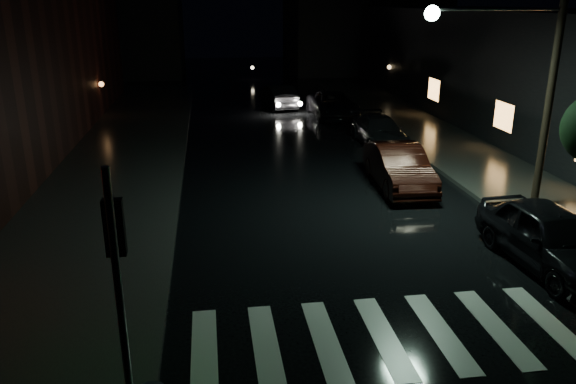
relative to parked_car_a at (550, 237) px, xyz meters
name	(u,v)px	position (x,y,z in m)	size (l,w,h in m)	color
ground	(269,361)	(-7.48, -3.00, -0.80)	(120.00, 120.00, 0.00)	black
sidewalk_left	(110,165)	(-12.48, 11.00, -0.72)	(6.00, 44.00, 0.15)	#282826
sidewalk_right	(457,151)	(2.52, 11.00, -0.72)	(4.00, 44.00, 0.15)	#282826
building_right	(559,72)	(9.52, 15.00, 2.20)	(10.00, 40.00, 6.00)	black
building_far_left	(102,30)	(-17.48, 42.00, 3.20)	(14.00, 10.00, 8.00)	black
building_far_right	(363,33)	(6.52, 42.00, 2.70)	(14.00, 10.00, 7.00)	black
crosswalk	(412,334)	(-4.48, -2.50, -0.79)	(9.00, 3.00, 0.01)	beige
signal_pole_corner	(136,345)	(-9.62, -4.46, 0.74)	(0.68, 0.61, 4.20)	slate
utility_pole	(534,65)	(1.35, 4.00, 3.80)	(4.92, 0.44, 8.00)	black
parked_car_a	(550,237)	(0.00, 0.00, 0.00)	(1.88, 4.68, 1.59)	black
parked_car_b	(399,167)	(-1.68, 6.71, -0.03)	(1.63, 4.67, 1.54)	black
parked_car_c	(379,131)	(-0.49, 13.04, -0.14)	(1.85, 4.55, 1.32)	black
parked_car_d	(333,105)	(-1.22, 19.72, -0.07)	(2.41, 5.22, 1.45)	black
oncoming_car	(278,96)	(-3.98, 23.29, -0.07)	(1.54, 4.42, 1.46)	black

